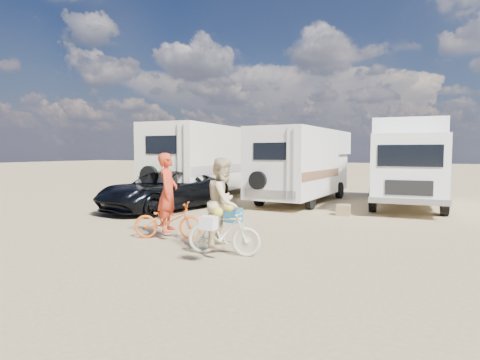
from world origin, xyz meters
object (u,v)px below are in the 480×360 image
at_px(box_truck, 408,163).
at_px(crate, 343,210).
at_px(bike_woman, 224,232).
at_px(bike_man, 168,220).
at_px(rider_man, 168,200).
at_px(rider_woman, 224,211).
at_px(rv_left, 211,163).
at_px(dark_suv, 164,190).
at_px(cooler, 232,215).
at_px(rv_main, 303,166).

distance_m(box_truck, crate, 3.91).
xyz_separation_m(box_truck, bike_woman, (-3.15, -9.26, -1.18)).
bearing_deg(bike_man, box_truck, -49.98).
height_order(rider_man, rider_woman, rider_man).
bearing_deg(rv_left, dark_suv, -86.89).
height_order(box_truck, bike_man, box_truck).
height_order(rv_left, cooler, rv_left).
bearing_deg(rider_man, rider_woman, -132.95).
relative_size(dark_suv, rider_woman, 2.83).
bearing_deg(rv_left, rider_woman, -62.07).
distance_m(dark_suv, rider_man, 4.88).
bearing_deg(crate, bike_man, -121.24).
height_order(bike_woman, crate, bike_woman).
height_order(rv_left, rider_man, rv_left).
bearing_deg(crate, rv_left, 156.36).
distance_m(rv_main, bike_man, 8.33).
xyz_separation_m(rider_man, rider_woman, (1.90, -0.84, -0.05)).
bearing_deg(box_truck, dark_suv, -152.64).
height_order(dark_suv, rider_woman, rider_woman).
height_order(box_truck, rider_woman, box_truck).
height_order(rider_man, crate, rider_man).
relative_size(rider_woman, crate, 4.07).
xyz_separation_m(bike_man, bike_woman, (1.90, -0.84, 0.02)).
distance_m(rider_woman, cooler, 3.88).
height_order(box_truck, crate, box_truck).
distance_m(rv_left, dark_suv, 4.28).
bearing_deg(bike_man, rider_woman, -132.95).
xyz_separation_m(bike_woman, rider_woman, (0.00, 0.00, 0.43)).
bearing_deg(box_truck, bike_man, -123.07).
height_order(cooler, crate, cooler).
distance_m(rv_left, bike_man, 8.81).
distance_m(dark_suv, bike_man, 4.88).
relative_size(rv_main, rider_woman, 3.68).
relative_size(rv_main, box_truck, 1.03).
bearing_deg(dark_suv, cooler, -8.42).
xyz_separation_m(dark_suv, cooler, (3.29, -1.27, -0.49)).
xyz_separation_m(dark_suv, bike_woman, (4.77, -4.79, -0.24)).
bearing_deg(rider_woman, rv_left, 21.64).
height_order(rv_main, bike_woman, rv_main).
distance_m(dark_suv, cooler, 3.56).
distance_m(rv_left, box_truck, 8.28).
height_order(bike_man, cooler, bike_man).
bearing_deg(rv_main, crate, -48.55).
xyz_separation_m(rv_left, bike_woman, (5.13, -8.96, -1.13)).
relative_size(box_truck, rider_woman, 3.56).
bearing_deg(box_truck, rv_left, 179.97).
relative_size(rider_man, rider_woman, 1.05).
distance_m(dark_suv, rider_woman, 6.76).
xyz_separation_m(box_truck, rider_man, (-5.05, -8.42, -0.71)).
bearing_deg(rider_man, bike_man, -0.00).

